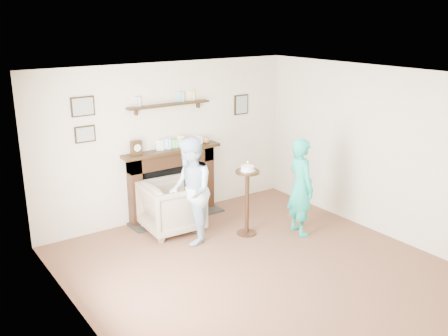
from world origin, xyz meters
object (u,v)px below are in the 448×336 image
(woman, at_px, (298,233))
(armchair, at_px, (172,230))
(man, at_px, (191,241))
(pedestal_table, at_px, (247,190))

(woman, bearing_deg, armchair, 64.11)
(armchair, distance_m, woman, 1.94)
(man, relative_size, pedestal_table, 1.36)
(armchair, height_order, man, man)
(armchair, bearing_deg, pedestal_table, -128.16)
(man, bearing_deg, pedestal_table, 95.99)
(armchair, xyz_separation_m, man, (0.03, -0.50, 0.00))
(armchair, height_order, pedestal_table, pedestal_table)
(woman, distance_m, pedestal_table, 1.06)
(man, distance_m, woman, 1.65)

